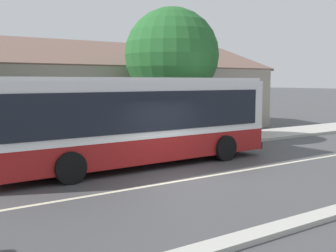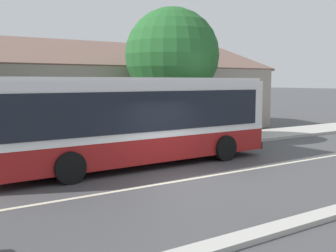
# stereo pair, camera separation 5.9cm
# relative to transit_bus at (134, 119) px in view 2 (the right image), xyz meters

# --- Properties ---
(ground_plane) EXTENTS (300.00, 300.00, 0.00)m
(ground_plane) POSITION_rel_transit_bus_xyz_m (0.41, -2.90, -1.74)
(ground_plane) COLOR #424244
(sidewalk_far) EXTENTS (60.00, 3.00, 0.15)m
(sidewalk_far) POSITION_rel_transit_bus_xyz_m (0.41, 3.10, -1.66)
(sidewalk_far) COLOR #ADAAA3
(sidewalk_far) RESTS_ON ground
(curb_near) EXTENTS (60.00, 0.50, 0.12)m
(curb_near) POSITION_rel_transit_bus_xyz_m (0.41, -7.65, -1.68)
(curb_near) COLOR #ADAAA3
(curb_near) RESTS_ON ground
(lane_divider_stripe) EXTENTS (60.00, 0.16, 0.01)m
(lane_divider_stripe) POSITION_rel_transit_bus_xyz_m (0.41, -2.90, -1.73)
(lane_divider_stripe) COLOR beige
(lane_divider_stripe) RESTS_ON ground
(community_building) EXTENTS (23.09, 11.05, 6.69)m
(community_building) POSITION_rel_transit_bus_xyz_m (3.04, 11.80, 0.32)
(community_building) COLOR gray
(community_building) RESTS_ON ground
(transit_bus) EXTENTS (11.14, 2.97, 3.24)m
(transit_bus) POSITION_rel_transit_bus_xyz_m (0.00, 0.00, 0.00)
(transit_bus) COLOR maroon
(transit_bus) RESTS_ON ground
(street_tree_primary) EXTENTS (4.74, 4.74, 6.79)m
(street_tree_primary) POSITION_rel_transit_bus_xyz_m (4.64, 4.22, 2.68)
(street_tree_primary) COLOR #4C3828
(street_tree_primary) RESTS_ON ground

